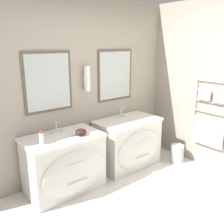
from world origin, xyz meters
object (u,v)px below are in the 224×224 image
Objects in this scene: vanity_left at (65,164)px; waste_bin at (177,153)px; vanity_right at (129,143)px; amenity_bowl at (81,132)px; toiletry_bottle at (42,138)px.

vanity_left is 1.94m from waste_bin.
vanity_right is (1.15, 0.00, 0.00)m from vanity_left.
waste_bin is at bearing -11.20° from amenity_bowl.
vanity_left is 0.57m from toiletry_bottle.
amenity_bowl reaches higher than vanity_right.
amenity_bowl is 0.50× the size of waste_bin.
waste_bin is (0.72, -0.42, -0.24)m from vanity_right.
toiletry_bottle is (-1.48, -0.06, 0.46)m from vanity_right.
amenity_bowl is (0.53, -0.03, -0.03)m from toiletry_bottle.
toiletry_bottle is 1.11× the size of amenity_bowl.
toiletry_bottle reaches higher than waste_bin.
waste_bin is at bearing -12.67° from vanity_left.
vanity_right is 3.43× the size of waste_bin.
toiletry_bottle is at bearing -177.60° from vanity_right.
vanity_left is 3.43× the size of waste_bin.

